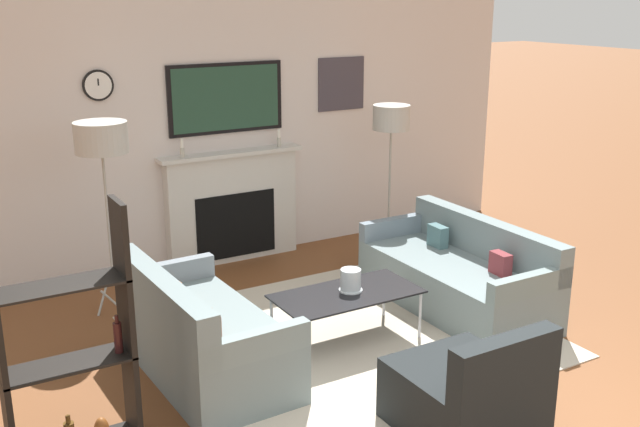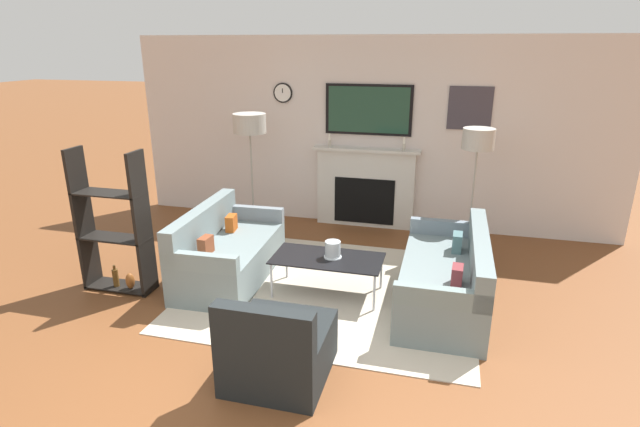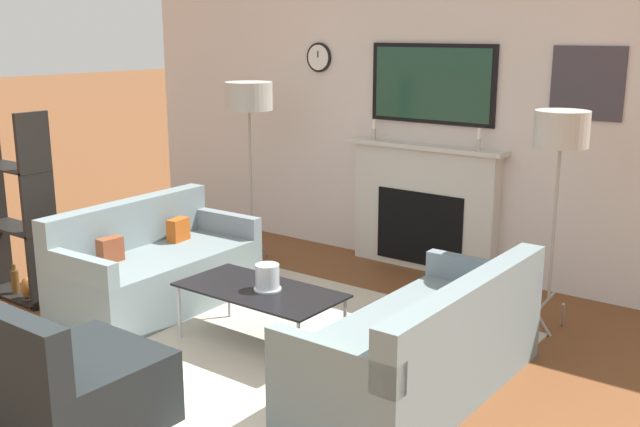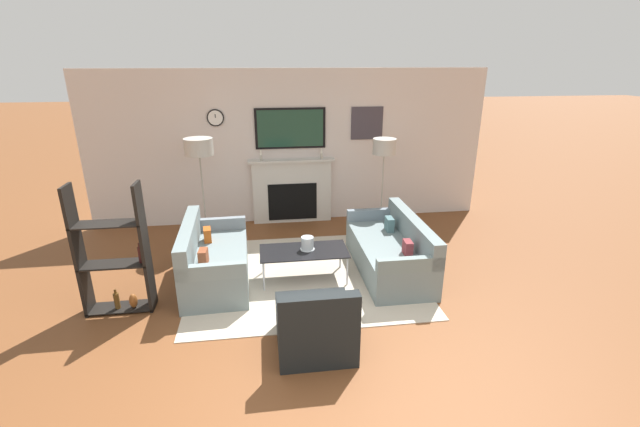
# 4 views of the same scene
# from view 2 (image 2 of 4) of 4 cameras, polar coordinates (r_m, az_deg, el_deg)

# --- Properties ---
(ground_plane) EXTENTS (60.00, 60.00, 0.00)m
(ground_plane) POSITION_cam_2_polar(r_m,az_deg,el_deg) (3.94, -6.22, -22.12)
(ground_plane) COLOR brown
(fireplace_wall) EXTENTS (7.07, 0.28, 2.70)m
(fireplace_wall) POSITION_cam_2_polar(r_m,az_deg,el_deg) (7.29, 5.51, 8.10)
(fireplace_wall) COLOR silver
(fireplace_wall) RESTS_ON ground_plane
(area_rug) EXTENTS (3.06, 2.64, 0.01)m
(area_rug) POSITION_cam_2_polar(r_m,az_deg,el_deg) (5.57, 1.25, -8.66)
(area_rug) COLOR beige
(area_rug) RESTS_ON ground_plane
(couch_left) EXTENTS (0.86, 1.65, 0.83)m
(couch_left) POSITION_cam_2_polar(r_m,az_deg,el_deg) (5.82, -10.60, -4.57)
(couch_left) COLOR slate
(couch_left) RESTS_ON ground_plane
(couch_right) EXTENTS (0.83, 1.87, 0.78)m
(couch_right) POSITION_cam_2_polar(r_m,az_deg,el_deg) (5.34, 14.29, -7.30)
(couch_right) COLOR slate
(couch_right) RESTS_ON ground_plane
(armchair) EXTENTS (0.78, 0.83, 0.79)m
(armchair) POSITION_cam_2_polar(r_m,az_deg,el_deg) (4.14, -4.81, -15.19)
(armchair) COLOR black
(armchair) RESTS_ON ground_plane
(coffee_table) EXTENTS (1.17, 0.59, 0.42)m
(coffee_table) POSITION_cam_2_polar(r_m,az_deg,el_deg) (5.33, 0.86, -5.32)
(coffee_table) COLOR black
(coffee_table) RESTS_ON ground_plane
(hurricane_candle) EXTENTS (0.19, 0.19, 0.18)m
(hurricane_candle) POSITION_cam_2_polar(r_m,az_deg,el_deg) (5.30, 1.47, -4.24)
(hurricane_candle) COLOR silver
(hurricane_candle) RESTS_ON coffee_table
(floor_lamp_left) EXTENTS (0.44, 0.44, 1.71)m
(floor_lamp_left) POSITION_cam_2_polar(r_m,az_deg,el_deg) (6.85, -8.05, 10.00)
(floor_lamp_left) COLOR #9E998E
(floor_lamp_left) RESTS_ON ground_plane
(floor_lamp_right) EXTENTS (0.38, 0.38, 1.63)m
(floor_lamp_right) POSITION_cam_2_polar(r_m,az_deg,el_deg) (6.35, 17.63, 7.91)
(floor_lamp_right) COLOR #9E998E
(floor_lamp_right) RESTS_ON ground_plane
(shelf_unit) EXTENTS (0.77, 0.28, 1.56)m
(shelf_unit) POSITION_cam_2_polar(r_m,az_deg,el_deg) (5.76, -22.46, -1.69)
(shelf_unit) COLOR black
(shelf_unit) RESTS_ON ground_plane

